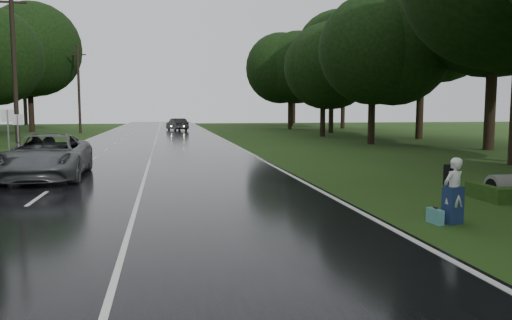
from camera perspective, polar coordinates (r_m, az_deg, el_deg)
The scene contains 15 objects.
ground at distance 14.03m, azimuth -13.58°, elevation -5.50°, with size 160.00×160.00×0.00m, color #213E12.
road at distance 33.85m, azimuth -11.70°, elevation 1.19°, with size 12.00×140.00×0.04m, color black.
lane_center at distance 33.85m, azimuth -11.70°, elevation 1.23°, with size 0.12×140.00×0.01m, color silver.
grey_car at distance 20.96m, azimuth -22.81°, elevation 0.42°, with size 2.84×6.17×1.71m, color #4D5053.
far_car at distance 62.20m, azimuth -9.02°, elevation 4.04°, with size 1.58×4.53×1.49m, color black.
hitchhiker at distance 12.75m, azimuth 21.62°, elevation -3.53°, with size 0.67×0.64×1.58m.
suitcase at distance 12.66m, azimuth 19.80°, elevation -6.08°, with size 0.15×0.51×0.36m, color teal.
utility_pole_mid at distance 35.48m, azimuth -25.53°, elevation 0.91°, with size 1.80×0.28×10.38m, color black, non-canonical shape.
utility_pole_far at distance 58.94m, azimuth -19.44°, elevation 2.91°, with size 1.80×0.28×9.59m, color black, non-canonical shape.
road_sign_a at distance 29.01m, azimuth -26.34°, elevation -0.11°, with size 0.64×0.10×2.68m, color white, non-canonical shape.
road_sign_b at distance 30.68m, azimuth -25.45°, elevation 0.22°, with size 0.58×0.10×2.41m, color white, non-canonical shape.
tree_left_f at distance 64.25m, azimuth -24.23°, elevation 2.95°, with size 10.48×10.48×16.37m, color black, non-canonical shape.
tree_right_d at distance 39.54m, azimuth 13.00°, elevation 1.79°, with size 7.71×7.71×12.05m, color black, non-canonical shape.
tree_right_e at distance 49.35m, azimuth 7.61°, elevation 2.68°, with size 7.12×7.12×11.12m, color black, non-canonical shape.
tree_right_f at distance 66.22m, azimuth 3.88°, elevation 3.53°, with size 8.74×8.74×13.66m, color black, non-canonical shape.
Camera 1 is at (0.83, -13.73, 2.73)m, focal length 34.96 mm.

